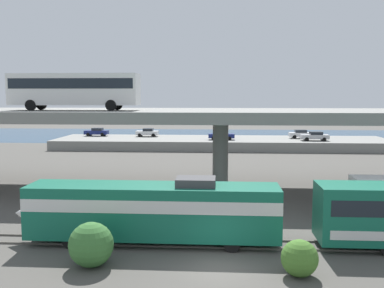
% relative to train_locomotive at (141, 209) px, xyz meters
% --- Properties ---
extents(ground_plane, '(260.00, 260.00, 0.00)m').
position_rel_train_locomotive_xyz_m(ground_plane, '(4.88, -4.00, -2.19)').
color(ground_plane, '#4C4944').
extents(rail_strip_near, '(110.00, 0.12, 0.12)m').
position_rel_train_locomotive_xyz_m(rail_strip_near, '(4.88, -0.77, -2.13)').
color(rail_strip_near, '#59544C').
rests_on(rail_strip_near, ground_plane).
extents(rail_strip_far, '(110.00, 0.12, 0.12)m').
position_rel_train_locomotive_xyz_m(rail_strip_far, '(4.88, 0.77, -2.13)').
color(rail_strip_far, '#59544C').
rests_on(rail_strip_far, ground_plane).
extents(train_locomotive, '(16.61, 3.04, 4.18)m').
position_rel_train_locomotive_xyz_m(train_locomotive, '(0.00, 0.00, 0.00)').
color(train_locomotive, '#14664C').
rests_on(train_locomotive, ground_plane).
extents(highway_overpass, '(96.00, 12.91, 7.78)m').
position_rel_train_locomotive_xyz_m(highway_overpass, '(4.88, 16.00, 4.94)').
color(highway_overpass, gray).
rests_on(highway_overpass, ground_plane).
extents(transit_bus_on_overpass, '(12.00, 2.68, 3.40)m').
position_rel_train_locomotive_xyz_m(transit_bus_on_overpass, '(-8.75, 14.13, 7.64)').
color(transit_bus_on_overpass, silver).
rests_on(transit_bus_on_overpass, highway_overpass).
extents(service_truck_east, '(6.80, 2.46, 3.04)m').
position_rel_train_locomotive_xyz_m(service_truck_east, '(16.31, 7.10, -0.55)').
color(service_truck_east, '#9E998C').
rests_on(service_truck_east, ground_plane).
extents(pier_parking_lot, '(57.43, 13.04, 1.61)m').
position_rel_train_locomotive_xyz_m(pier_parking_lot, '(4.88, 51.00, -1.38)').
color(pier_parking_lot, gray).
rests_on(pier_parking_lot, ground_plane).
extents(parked_car_0, '(4.49, 1.86, 1.50)m').
position_rel_train_locomotive_xyz_m(parked_car_0, '(18.99, 52.11, 0.20)').
color(parked_car_0, silver).
rests_on(parked_car_0, pier_parking_lot).
extents(parked_car_1, '(4.02, 2.00, 1.50)m').
position_rel_train_locomotive_xyz_m(parked_car_1, '(-8.60, 53.69, 0.20)').
color(parked_car_1, silver).
rests_on(parked_car_1, pier_parking_lot).
extents(parked_car_2, '(4.31, 1.90, 1.50)m').
position_rel_train_locomotive_xyz_m(parked_car_2, '(-18.19, 54.16, 0.20)').
color(parked_car_2, navy).
rests_on(parked_car_2, pier_parking_lot).
extents(parked_car_3, '(4.56, 1.99, 1.50)m').
position_rel_train_locomotive_xyz_m(parked_car_3, '(20.46, 48.14, 0.20)').
color(parked_car_3, '#B7B7BC').
rests_on(parked_car_3, pier_parking_lot).
extents(parked_car_4, '(4.39, 1.83, 1.50)m').
position_rel_train_locomotive_xyz_m(parked_car_4, '(4.91, 48.65, 0.19)').
color(parked_car_4, navy).
rests_on(parked_car_4, pier_parking_lot).
extents(harbor_water, '(140.00, 36.00, 0.01)m').
position_rel_train_locomotive_xyz_m(harbor_water, '(4.88, 74.00, -2.19)').
color(harbor_water, navy).
rests_on(harbor_water, ground_plane).
extents(shrub_left, '(2.43, 2.43, 2.43)m').
position_rel_train_locomotive_xyz_m(shrub_left, '(-1.98, -4.02, -0.98)').
color(shrub_left, '#386F32').
rests_on(shrub_left, ground_plane).
extents(shrub_right, '(1.90, 1.90, 1.90)m').
position_rel_train_locomotive_xyz_m(shrub_right, '(8.99, -4.59, -1.24)').
color(shrub_right, '#44762B').
rests_on(shrub_right, ground_plane).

